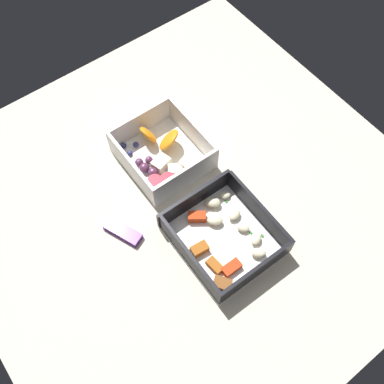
{
  "coord_description": "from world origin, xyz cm",
  "views": [
    {
      "loc": [
        -31.67,
        22.74,
        75.64
      ],
      "look_at": [
        -0.45,
        -0.8,
        4.0
      ],
      "focal_mm": 42.18,
      "sensor_mm": 36.0,
      "label": 1
    }
  ],
  "objects_px": {
    "pasta_container": "(224,236)",
    "candy_bar": "(123,232)",
    "fruit_bowl": "(162,154)",
    "paper_cup_liner": "(130,119)"
  },
  "relations": [
    {
      "from": "pasta_container",
      "to": "candy_bar",
      "type": "bearing_deg",
      "value": 49.63
    },
    {
      "from": "fruit_bowl",
      "to": "paper_cup_liner",
      "type": "bearing_deg",
      "value": -0.57
    },
    {
      "from": "pasta_container",
      "to": "fruit_bowl",
      "type": "height_order",
      "value": "fruit_bowl"
    },
    {
      "from": "candy_bar",
      "to": "paper_cup_liner",
      "type": "height_order",
      "value": "paper_cup_liner"
    },
    {
      "from": "pasta_container",
      "to": "fruit_bowl",
      "type": "xyz_separation_m",
      "value": [
        0.2,
        -0.01,
        0.0
      ]
    },
    {
      "from": "pasta_container",
      "to": "paper_cup_liner",
      "type": "distance_m",
      "value": 0.32
    },
    {
      "from": "pasta_container",
      "to": "paper_cup_liner",
      "type": "height_order",
      "value": "pasta_container"
    },
    {
      "from": "candy_bar",
      "to": "paper_cup_liner",
      "type": "relative_size",
      "value": 2.05
    },
    {
      "from": "candy_bar",
      "to": "paper_cup_liner",
      "type": "xyz_separation_m",
      "value": [
        0.2,
        -0.15,
        0.0
      ]
    },
    {
      "from": "candy_bar",
      "to": "pasta_container",
      "type": "bearing_deg",
      "value": -131.23
    }
  ]
}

